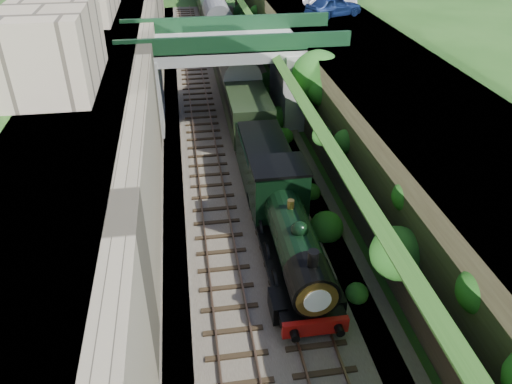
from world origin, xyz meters
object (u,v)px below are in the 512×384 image
at_px(road_bridge, 238,68).
at_px(tender, 264,165).
at_px(tree, 319,78).
at_px(car_blue, 334,6).
at_px(locomotive, 290,234).

distance_m(road_bridge, tender, 10.95).
distance_m(road_bridge, tree, 6.87).
xyz_separation_m(car_blue, tender, (-8.60, -16.36, -5.47)).
bearing_deg(tree, tender, -128.34).
relative_size(car_blue, locomotive, 0.48).
bearing_deg(car_blue, tender, 131.02).
xyz_separation_m(tree, tender, (-4.71, -5.96, -3.03)).
bearing_deg(road_bridge, car_blue, 32.75).
height_order(car_blue, locomotive, car_blue).
bearing_deg(tender, car_blue, 62.28).
bearing_deg(road_bridge, locomotive, -89.19).
height_order(locomotive, tender, locomotive).
height_order(car_blue, tender, car_blue).
bearing_deg(car_blue, tree, 138.26).
xyz_separation_m(road_bridge, locomotive, (0.26, -18.03, -2.18)).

